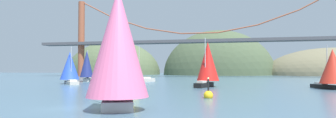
{
  "coord_description": "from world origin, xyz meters",
  "views": [
    {
      "loc": [
        14.12,
        -22.46,
        3.43
      ],
      "look_at": [
        0.0,
        38.45,
        5.44
      ],
      "focal_mm": 31.18,
      "sensor_mm": 36.0,
      "label": 1
    }
  ],
  "objects": [
    {
      "name": "sailboat_yellow_sail",
      "position": [
        -11.56,
        48.95,
        4.86
      ],
      "size": [
        8.98,
        6.87,
        9.32
      ],
      "color": "#B7B2A8",
      "rests_on": "ground_plane"
    },
    {
      "name": "sailboat_red_spinnaker",
      "position": [
        9.04,
        32.37,
        4.51
      ],
      "size": [
        5.17,
        7.51,
        9.08
      ],
      "color": "black",
      "rests_on": "ground_plane"
    },
    {
      "name": "headland_left",
      "position": [
        -55.0,
        135.0,
        0.0
      ],
      "size": [
        55.0,
        44.0,
        38.39
      ],
      "primitive_type": "ellipsoid",
      "color": "#4C5B3D",
      "rests_on": "ground_plane"
    },
    {
      "name": "sailboat_scarlet_sail",
      "position": [
        29.56,
        30.15,
        3.56
      ],
      "size": [
        5.28,
        7.63,
        7.44
      ],
      "color": "black",
      "rests_on": "ground_plane"
    },
    {
      "name": "ground_plane",
      "position": [
        0.0,
        0.0,
        0.0
      ],
      "size": [
        360.0,
        360.0,
        0.0
      ],
      "primitive_type": "plane",
      "color": "#426075"
    },
    {
      "name": "sailboat_navy_sail",
      "position": [
        -23.8,
        47.01,
        4.25
      ],
      "size": [
        4.58,
        7.12,
        8.31
      ],
      "color": "#B7B2A8",
      "rests_on": "ground_plane"
    },
    {
      "name": "sailboat_blue_spinnaker",
      "position": [
        -21.81,
        35.79,
        3.77
      ],
      "size": [
        7.19,
        7.45,
        8.22
      ],
      "color": "#B7B2A8",
      "rests_on": "ground_plane"
    },
    {
      "name": "sailboat_pink_spinnaker",
      "position": [
        4.71,
        -0.11,
        5.26
      ],
      "size": [
        6.91,
        9.81,
        10.93
      ],
      "color": "#B7B2A8",
      "rests_on": "ground_plane"
    },
    {
      "name": "headland_right",
      "position": [
        60.0,
        135.0,
        0.0
      ],
      "size": [
        64.35,
        44.0,
        27.21
      ],
      "primitive_type": "ellipsoid",
      "color": "#6B664C",
      "rests_on": "ground_plane"
    },
    {
      "name": "suspension_bridge",
      "position": [
        0.0,
        95.0,
        15.31
      ],
      "size": [
        141.65,
        6.0,
        33.48
      ],
      "color": "brown",
      "rests_on": "ground_plane"
    },
    {
      "name": "channel_buoy",
      "position": [
        11.04,
        11.45,
        0.37
      ],
      "size": [
        1.1,
        1.1,
        2.64
      ],
      "color": "gold",
      "rests_on": "ground_plane"
    },
    {
      "name": "headland_center",
      "position": [
        5.0,
        135.0,
        0.0
      ],
      "size": [
        58.69,
        44.0,
        47.63
      ],
      "primitive_type": "ellipsoid",
      "color": "#425138",
      "rests_on": "ground_plane"
    }
  ]
}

